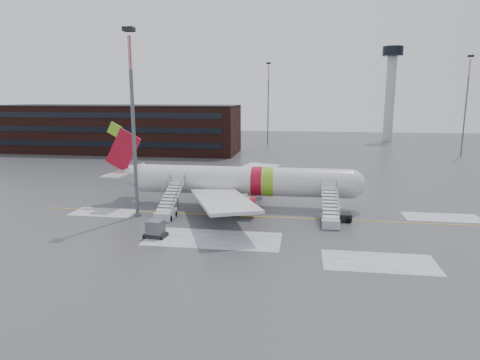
% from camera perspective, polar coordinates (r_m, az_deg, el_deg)
% --- Properties ---
extents(ground, '(260.00, 260.00, 0.00)m').
position_cam_1_polar(ground, '(53.58, 5.00, -4.70)').
color(ground, '#494C4F').
rests_on(ground, ground).
extents(airliner, '(35.03, 32.97, 11.18)m').
position_cam_1_polar(airliner, '(56.98, -0.64, -0.16)').
color(airliner, silver).
rests_on(airliner, ground).
extents(airstair_fwd, '(2.05, 7.70, 3.48)m').
position_cam_1_polar(airstair_fwd, '(50.55, 11.92, -4.62)').
color(airstair_fwd, '#B1B4B9').
rests_on(airstair_fwd, ground).
extents(airstair_aft, '(2.05, 7.70, 3.48)m').
position_cam_1_polar(airstair_aft, '(53.03, -9.64, -3.79)').
color(airstair_aft, silver).
rests_on(airstair_aft, ground).
extents(pushback_tug, '(3.24, 2.51, 1.80)m').
position_cam_1_polar(pushback_tug, '(52.24, 12.69, -4.45)').
color(pushback_tug, black).
rests_on(pushback_tug, ground).
extents(uld_container, '(2.38, 1.85, 1.82)m').
position_cam_1_polar(uld_container, '(45.96, -11.20, -6.47)').
color(uld_container, black).
rests_on(uld_container, ground).
extents(light_mast_near, '(1.20, 1.20, 22.30)m').
position_cam_1_polar(light_mast_near, '(52.65, -14.06, 7.60)').
color(light_mast_near, '#595B60').
rests_on(light_mast_near, ground).
extents(terminal_building, '(62.00, 16.11, 12.30)m').
position_cam_1_polar(terminal_building, '(117.10, -15.77, 6.62)').
color(terminal_building, '#3F1E16').
rests_on(terminal_building, ground).
extents(control_tower, '(6.40, 6.40, 30.00)m').
position_cam_1_polar(control_tower, '(148.98, 19.46, 12.13)').
color(control_tower, '#B2B5BA').
rests_on(control_tower, ground).
extents(light_mast_far_ne, '(1.20, 1.20, 24.25)m').
position_cam_1_polar(light_mast_far_ne, '(119.96, 27.95, 9.51)').
color(light_mast_far_ne, '#595B60').
rests_on(light_mast_far_ne, ground).
extents(light_mast_far_n, '(1.20, 1.20, 24.25)m').
position_cam_1_polar(light_mast_far_n, '(129.94, 3.78, 10.79)').
color(light_mast_far_n, '#595B60').
rests_on(light_mast_far_n, ground).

